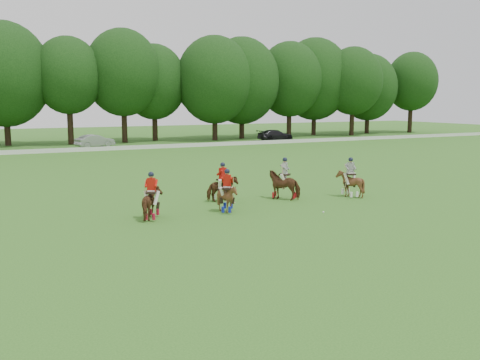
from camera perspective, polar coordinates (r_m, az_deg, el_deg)
name	(u,v)px	position (r m, az deg, el deg)	size (l,w,h in m)	color
ground	(261,228)	(22.52, 2.31, -5.12)	(180.00, 180.00, 0.00)	#2D631C
tree_line	(71,76)	(68.14, -17.62, 10.57)	(117.98, 14.32, 14.75)	black
boundary_rail	(87,149)	(58.36, -15.98, 3.17)	(120.00, 0.10, 0.44)	white
car_mid	(95,141)	(63.05, -15.22, 4.04)	(1.53, 4.40, 1.45)	#9F9FA4
car_right	(275,135)	(71.55, 3.79, 4.80)	(2.01, 4.94, 1.43)	black
polo_red_a	(152,202)	(24.32, -9.40, -2.37)	(1.45, 1.84, 2.15)	#452612
polo_red_b	(223,188)	(28.10, -1.85, -0.88)	(1.64, 1.52, 2.09)	#452612
polo_red_c	(227,197)	(25.50, -1.38, -1.84)	(1.55, 1.60, 2.08)	#452612
polo_stripe_a	(285,184)	(28.98, 4.77, -0.44)	(1.88, 1.89, 2.26)	#452612
polo_stripe_b	(350,183)	(30.16, 11.66, -0.31)	(1.44, 1.55, 2.19)	#452612
polo_ball	(323,212)	(25.71, 8.89, -3.40)	(0.09, 0.09, 0.09)	white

